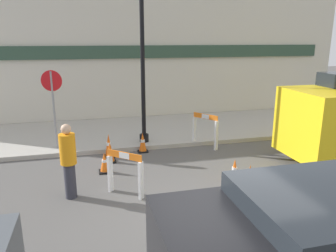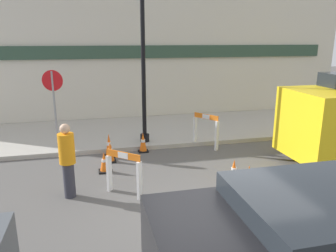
{
  "view_description": "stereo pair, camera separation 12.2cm",
  "coord_description": "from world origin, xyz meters",
  "px_view_note": "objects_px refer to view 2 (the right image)",
  "views": [
    {
      "loc": [
        -2.18,
        -4.88,
        3.32
      ],
      "look_at": [
        -0.06,
        3.52,
        1.0
      ],
      "focal_mm": 35.0,
      "sensor_mm": 36.0,
      "label": 1
    },
    {
      "loc": [
        -2.06,
        -4.91,
        3.32
      ],
      "look_at": [
        -0.06,
        3.52,
        1.0
      ],
      "focal_mm": 35.0,
      "sensor_mm": 36.0,
      "label": 2
    }
  ],
  "objects_px": {
    "parked_car_1": "(336,244)",
    "stop_sign": "(54,97)",
    "person_worker": "(67,159)",
    "streetlamp_post": "(142,7)"
  },
  "relations": [
    {
      "from": "streetlamp_post",
      "to": "person_worker",
      "type": "relative_size",
      "value": 3.95
    },
    {
      "from": "streetlamp_post",
      "to": "stop_sign",
      "type": "distance_m",
      "value": 3.66
    },
    {
      "from": "parked_car_1",
      "to": "person_worker",
      "type": "bearing_deg",
      "value": 130.24
    },
    {
      "from": "stop_sign",
      "to": "person_worker",
      "type": "bearing_deg",
      "value": 111.41
    },
    {
      "from": "stop_sign",
      "to": "streetlamp_post",
      "type": "bearing_deg",
      "value": -167.77
    },
    {
      "from": "parked_car_1",
      "to": "stop_sign",
      "type": "bearing_deg",
      "value": 118.41
    },
    {
      "from": "person_worker",
      "to": "streetlamp_post",
      "type": "bearing_deg",
      "value": 31.26
    },
    {
      "from": "person_worker",
      "to": "parked_car_1",
      "type": "bearing_deg",
      "value": -73.89
    },
    {
      "from": "streetlamp_post",
      "to": "person_worker",
      "type": "bearing_deg",
      "value": -124.6
    },
    {
      "from": "person_worker",
      "to": "parked_car_1",
      "type": "xyz_separation_m",
      "value": [
        3.32,
        -3.92,
        0.06
      ]
    }
  ]
}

